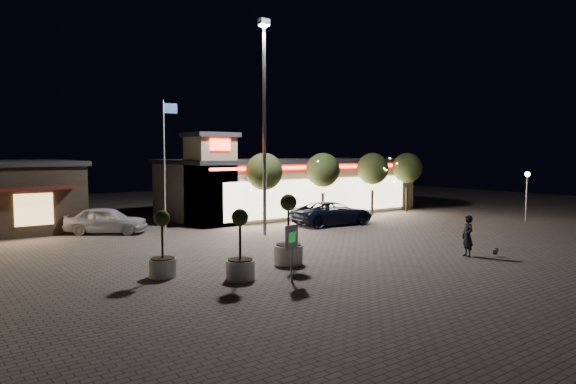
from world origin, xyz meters
TOP-DOWN VIEW (x-y plane):
  - ground at (0.00, 0.00)m, footprint 90.00×90.00m
  - retail_building at (9.51, 15.82)m, footprint 20.40×8.40m
  - floodlight_pole at (2.00, 8.00)m, footprint 0.60×0.40m
  - flagpole at (-1.90, 13.00)m, footprint 0.95×0.10m
  - lamp_post_east at (20.00, 2.00)m, footprint 0.36×0.36m
  - string_tree_a at (4.00, 11.00)m, footprint 2.42×2.42m
  - string_tree_b at (9.00, 11.00)m, footprint 2.42×2.42m
  - string_tree_c at (14.00, 11.00)m, footprint 2.42×2.42m
  - string_tree_d at (18.00, 11.00)m, footprint 2.42×2.42m
  - pickup_truck at (8.01, 8.79)m, footprint 5.86×3.18m
  - white_sedan at (-5.29, 14.00)m, footprint 4.91×4.33m
  - pedestrian at (6.02, -2.80)m, footprint 0.71×0.83m
  - dog at (7.09, -3.58)m, footprint 0.49×0.30m
  - planter_left at (-6.86, 1.91)m, footprint 1.06×1.06m
  - planter_mid at (-4.64, -0.18)m, footprint 1.10×1.10m
  - planter_right at (-1.59, 0.85)m, footprint 1.23×1.23m
  - valet_sign at (-3.28, -1.62)m, footprint 0.69×0.24m

SIDE VIEW (x-z plane):
  - ground at x=0.00m, z-range 0.00..0.00m
  - dog at x=7.09m, z-range 0.13..0.39m
  - pickup_truck at x=8.01m, z-range 0.00..1.56m
  - white_sedan at x=-5.29m, z-range 0.00..1.61m
  - planter_left at x=-6.86m, z-range -0.50..2.11m
  - planter_mid at x=-4.64m, z-range -0.51..2.18m
  - planter_right at x=-1.59m, z-range -0.58..2.45m
  - pedestrian at x=6.02m, z-range 0.00..1.91m
  - valet_sign at x=-3.28m, z-range 0.42..2.55m
  - retail_building at x=9.51m, z-range -0.84..5.26m
  - lamp_post_east at x=20.00m, z-range 0.72..4.20m
  - string_tree_a at x=4.00m, z-range 1.17..5.95m
  - string_tree_b at x=9.00m, z-range 1.17..5.95m
  - string_tree_c at x=14.00m, z-range 1.17..5.95m
  - string_tree_d at x=18.00m, z-range 1.17..5.95m
  - flagpole at x=-1.90m, z-range 0.74..8.74m
  - floodlight_pole at x=2.00m, z-range 0.83..13.21m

